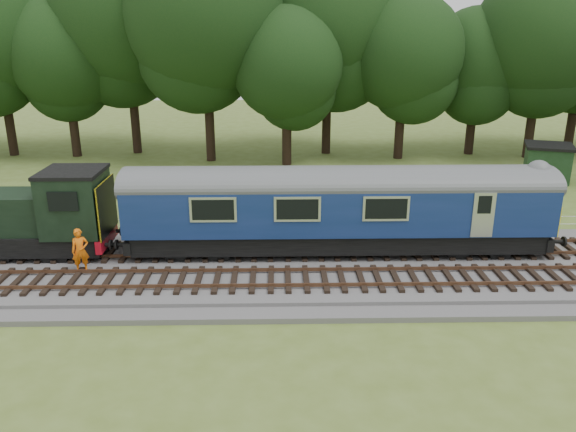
{
  "coord_description": "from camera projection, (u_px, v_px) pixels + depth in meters",
  "views": [
    {
      "loc": [
        0.27,
        -21.55,
        9.68
      ],
      "look_at": [
        0.73,
        1.4,
        2.0
      ],
      "focal_mm": 35.0,
      "sensor_mm": 36.0,
      "label": 1
    }
  ],
  "objects": [
    {
      "name": "ground",
      "position": [
        271.0,
        272.0,
        23.5
      ],
      "size": [
        120.0,
        120.0,
        0.0
      ],
      "primitive_type": "plane",
      "color": "#556826",
      "rests_on": "ground"
    },
    {
      "name": "ballast",
      "position": [
        271.0,
        268.0,
        23.44
      ],
      "size": [
        70.0,
        7.0,
        0.35
      ],
      "primitive_type": "cube",
      "color": "#4C4C4F",
      "rests_on": "ground"
    },
    {
      "name": "track_north",
      "position": [
        271.0,
        250.0,
        24.7
      ],
      "size": [
        67.2,
        2.4,
        0.21
      ],
      "color": "black",
      "rests_on": "ballast"
    },
    {
      "name": "track_south",
      "position": [
        271.0,
        279.0,
        21.85
      ],
      "size": [
        67.2,
        2.4,
        0.21
      ],
      "color": "black",
      "rests_on": "ballast"
    },
    {
      "name": "fence",
      "position": [
        272.0,
        235.0,
        27.77
      ],
      "size": [
        64.0,
        0.12,
        1.0
      ],
      "primitive_type": null,
      "color": "#6B6054",
      "rests_on": "ground"
    },
    {
      "name": "tree_line",
      "position": [
        273.0,
        158.0,
        44.36
      ],
      "size": [
        70.0,
        8.0,
        18.0
      ],
      "primitive_type": null,
      "color": "black",
      "rests_on": "ground"
    },
    {
      "name": "dmu_railcar",
      "position": [
        338.0,
        202.0,
        24.06
      ],
      "size": [
        18.05,
        2.86,
        3.88
      ],
      "color": "black",
      "rests_on": "ground"
    },
    {
      "name": "shunter_loco",
      "position": [
        13.0,
        218.0,
        23.99
      ],
      "size": [
        8.91,
        2.6,
        3.38
      ],
      "color": "black",
      "rests_on": "ground"
    },
    {
      "name": "worker",
      "position": [
        80.0,
        251.0,
        22.4
      ],
      "size": [
        0.78,
        0.65,
        1.82
      ],
      "primitive_type": "imported",
      "rotation": [
        0.0,
        0.0,
        0.37
      ],
      "color": "orange",
      "rests_on": "ballast"
    },
    {
      "name": "shed",
      "position": [
        547.0,
        162.0,
        37.43
      ],
      "size": [
        3.76,
        3.76,
        2.41
      ],
      "rotation": [
        0.0,
        0.0,
        -0.34
      ],
      "color": "#163217",
      "rests_on": "ground"
    }
  ]
}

